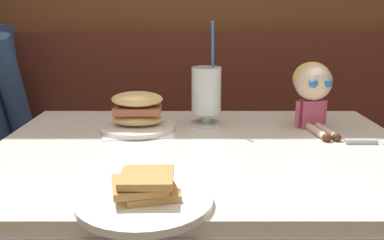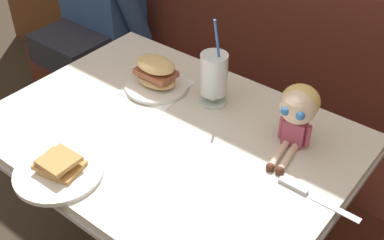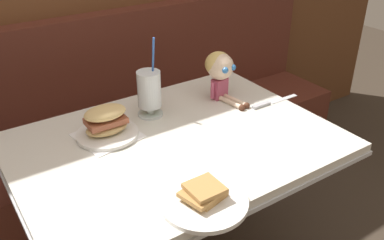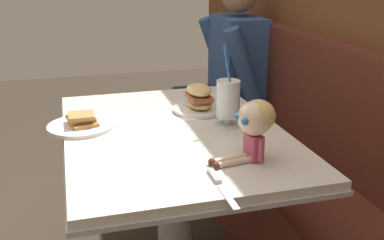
{
  "view_description": "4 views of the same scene",
  "coord_description": "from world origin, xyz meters",
  "views": [
    {
      "loc": [
        -0.03,
        -0.85,
        1.08
      ],
      "look_at": [
        -0.03,
        0.18,
        0.81
      ],
      "focal_mm": 38.71,
      "sensor_mm": 36.0,
      "label": 1
    },
    {
      "loc": [
        0.79,
        -0.7,
        1.69
      ],
      "look_at": [
        0.04,
        0.25,
        0.76
      ],
      "focal_mm": 45.92,
      "sensor_mm": 36.0,
      "label": 2
    },
    {
      "loc": [
        -0.65,
        -0.9,
        1.52
      ],
      "look_at": [
        0.06,
        0.16,
        0.81
      ],
      "focal_mm": 39.63,
      "sensor_mm": 36.0,
      "label": 3
    },
    {
      "loc": [
        1.58,
        -0.19,
        1.35
      ],
      "look_at": [
        0.06,
        0.24,
        0.79
      ],
      "focal_mm": 43.14,
      "sensor_mm": 36.0,
      "label": 4
    }
  ],
  "objects": [
    {
      "name": "toast_plate",
      "position": [
        -0.11,
        -0.15,
        0.76
      ],
      "size": [
        0.25,
        0.25,
        0.06
      ],
      "color": "white",
      "rests_on": "diner_table"
    },
    {
      "name": "booth_bench",
      "position": [
        0.0,
        0.81,
        0.33
      ],
      "size": [
        2.6,
        0.48,
        1.0
      ],
      "color": "#512319",
      "rests_on": "ground"
    },
    {
      "name": "diner_table",
      "position": [
        0.0,
        0.18,
        0.54
      ],
      "size": [
        1.11,
        0.81,
        0.74
      ],
      "color": "silver",
      "rests_on": "ground"
    },
    {
      "name": "seated_doll",
      "position": [
        0.33,
        0.36,
        0.87
      ],
      "size": [
        0.13,
        0.23,
        0.2
      ],
      "color": "#B74C6B",
      "rests_on": "diner_table"
    },
    {
      "name": "butter_knife",
      "position": [
        0.45,
        0.2,
        0.74
      ],
      "size": [
        0.24,
        0.02,
        0.01
      ],
      "color": "silver",
      "rests_on": "diner_table"
    },
    {
      "name": "milkshake_glass",
      "position": [
        0.01,
        0.39,
        0.84
      ],
      "size": [
        0.1,
        0.1,
        0.31
      ],
      "color": "silver",
      "rests_on": "diner_table"
    },
    {
      "name": "sandwich_plate",
      "position": [
        -0.19,
        0.33,
        0.79
      ],
      "size": [
        0.23,
        0.23,
        0.12
      ],
      "color": "white",
      "rests_on": "diner_table"
    }
  ]
}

